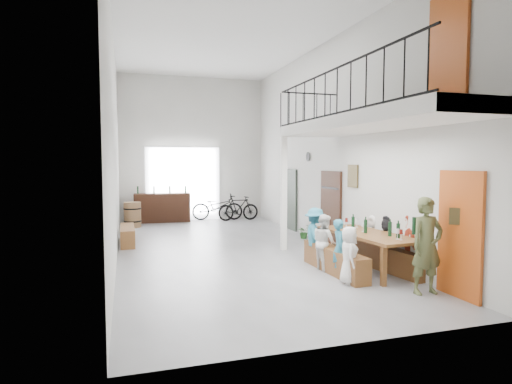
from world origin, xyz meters
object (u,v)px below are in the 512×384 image
object	(u,v)px
tasting_table	(368,237)
bench_inner	(334,261)
side_bench	(127,235)
oak_barrel	(133,215)
host_standing	(427,246)
bicycle_near	(217,207)
serving_counter	(162,208)

from	to	relation	value
tasting_table	bench_inner	world-z (taller)	tasting_table
bench_inner	side_bench	size ratio (longest dim) A/B	1.28
tasting_table	oak_barrel	size ratio (longest dim) A/B	2.83
tasting_table	host_standing	world-z (taller)	host_standing
tasting_table	bicycle_near	distance (m)	8.64
bench_inner	bicycle_near	xyz separation A→B (m)	(-0.62, 8.46, 0.26)
serving_counter	host_standing	distance (m)	10.82
oak_barrel	bicycle_near	distance (m)	3.32
side_bench	oak_barrel	bearing A→B (deg)	86.48
tasting_table	bicycle_near	size ratio (longest dim) A/B	1.26
side_bench	bicycle_near	bearing A→B (deg)	50.22
side_bench	bicycle_near	size ratio (longest dim) A/B	0.87
host_standing	bicycle_near	xyz separation A→B (m)	(-1.47, 10.16, -0.32)
bench_inner	serving_counter	size ratio (longest dim) A/B	1.06
serving_counter	side_bench	bearing A→B (deg)	-104.71
oak_barrel	bench_inner	bearing A→B (deg)	-63.12
bench_inner	host_standing	bearing A→B (deg)	-64.82
bench_inner	serving_counter	world-z (taller)	serving_counter
oak_barrel	host_standing	distance (m)	10.31
tasting_table	bench_inner	bearing A→B (deg)	169.01
oak_barrel	tasting_table	bearing A→B (deg)	-59.19
bench_inner	host_standing	distance (m)	1.99
host_standing	oak_barrel	bearing A→B (deg)	116.43
host_standing	bicycle_near	size ratio (longest dim) A/B	0.85
side_bench	serving_counter	distance (m)	4.29
tasting_table	bicycle_near	xyz separation A→B (m)	(-1.34, 8.53, -0.20)
host_standing	bicycle_near	bearing A→B (deg)	97.86
tasting_table	oak_barrel	bearing A→B (deg)	115.65
side_bench	tasting_table	bearing A→B (deg)	-43.73
host_standing	bench_inner	bearing A→B (deg)	116.13
tasting_table	bench_inner	xyz separation A→B (m)	(-0.71, 0.07, -0.46)
serving_counter	oak_barrel	bearing A→B (deg)	-134.16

